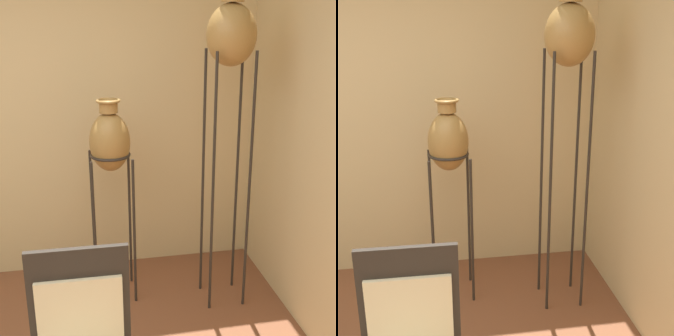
# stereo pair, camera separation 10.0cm
# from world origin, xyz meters

# --- Properties ---
(wall_back) EXTENTS (8.08, 0.06, 2.70)m
(wall_back) POSITION_xyz_m (0.00, 2.07, 1.35)
(wall_back) COLOR #D1B784
(wall_back) RESTS_ON ground_plane
(vase_stand_tall) EXTENTS (0.33, 0.33, 2.25)m
(vase_stand_tall) POSITION_xyz_m (1.61, 1.35, 1.90)
(vase_stand_tall) COLOR #28231E
(vase_stand_tall) RESTS_ON ground_plane
(vase_stand_medium) EXTENTS (0.30, 0.30, 1.52)m
(vase_stand_medium) POSITION_xyz_m (0.81, 1.55, 1.20)
(vase_stand_medium) COLOR #28231E
(vase_stand_medium) RESTS_ON ground_plane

